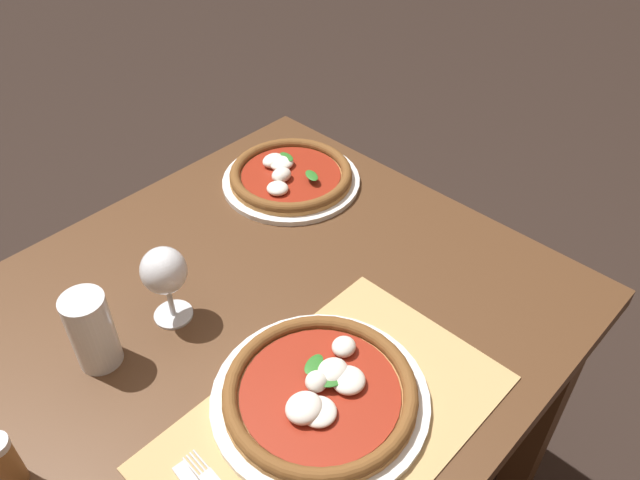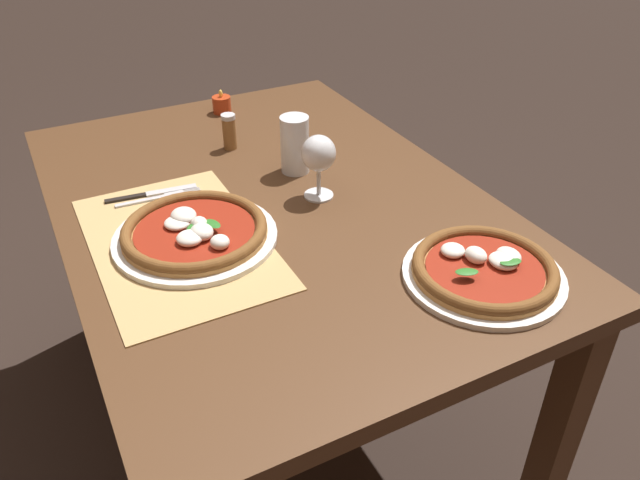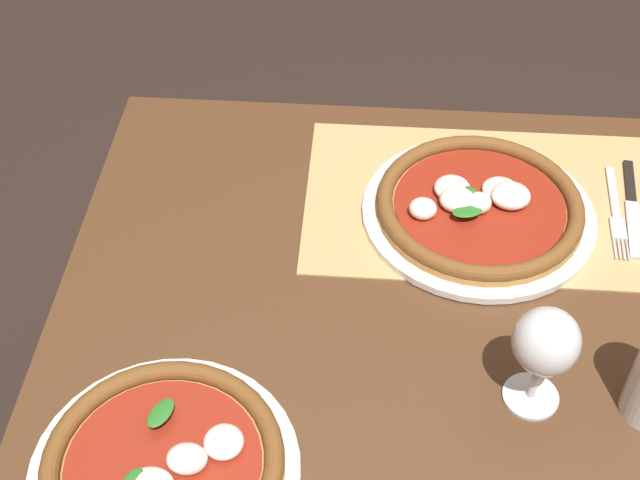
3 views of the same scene
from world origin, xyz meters
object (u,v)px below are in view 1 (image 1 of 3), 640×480
pizza_near (321,393)px  wine_glass (164,273)px  pint_glass (92,332)px  pepper_shaker (5,461)px  pizza_far (290,176)px

pizza_near → wine_glass: bearing=98.8°
pint_glass → pepper_shaker: pint_glass is taller
wine_glass → pint_glass: 0.15m
pint_glass → pepper_shaker: bearing=-153.6°
wine_glass → pint_glass: size_ratio=1.07×
pizza_far → pepper_shaker: size_ratio=3.24×
pizza_far → pepper_shaker: bearing=-163.4°
pizza_far → pepper_shaker: 0.81m
pint_glass → pepper_shaker: (-0.20, -0.10, -0.02)m
pizza_near → pepper_shaker: size_ratio=3.57×
pizza_far → pint_glass: 0.59m
pizza_near → pint_glass: size_ratio=2.39×
wine_glass → pint_glass: wine_glass is taller
pizza_far → wine_glass: wine_glass is taller
pepper_shaker → wine_glass: bearing=15.1°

